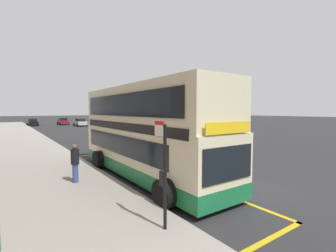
% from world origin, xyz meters
% --- Properties ---
extents(ground_plane, '(260.00, 260.00, 0.00)m').
position_xyz_m(ground_plane, '(0.00, 32.00, 0.00)').
color(ground_plane, '#28282B').
extents(pavement_near, '(6.00, 76.00, 0.14)m').
position_xyz_m(pavement_near, '(-7.00, 32.00, 0.07)').
color(pavement_near, gray).
rests_on(pavement_near, ground).
extents(double_decker_bus, '(3.22, 10.48, 4.40)m').
position_xyz_m(double_decker_bus, '(-2.46, 4.19, 2.06)').
color(double_decker_bus, beige).
rests_on(double_decker_bus, ground).
extents(bus_bay_markings, '(2.86, 14.10, 0.01)m').
position_xyz_m(bus_bay_markings, '(-2.57, 4.35, 0.01)').
color(bus_bay_markings, gold).
rests_on(bus_bay_markings, ground).
extents(bus_stop_sign, '(0.09, 0.51, 2.82)m').
position_xyz_m(bus_stop_sign, '(-4.74, -0.83, 1.79)').
color(bus_stop_sign, black).
rests_on(bus_stop_sign, pavement_near).
extents(parked_car_maroon_far, '(2.09, 4.20, 1.62)m').
position_xyz_m(parked_car_maroon_far, '(2.93, 51.96, 0.80)').
color(parked_car_maroon_far, maroon).
rests_on(parked_car_maroon_far, ground).
extents(parked_car_black_behind, '(2.09, 4.20, 1.62)m').
position_xyz_m(parked_car_black_behind, '(-3.15, 51.76, 0.80)').
color(parked_car_black_behind, black).
rests_on(parked_car_black_behind, ground).
extents(parked_car_maroon_ahead, '(2.09, 4.20, 1.62)m').
position_xyz_m(parked_car_maroon_ahead, '(2.66, 22.05, 0.80)').
color(parked_car_maroon_ahead, maroon).
rests_on(parked_car_maroon_ahead, ground).
extents(parked_car_silver_kerbside, '(2.09, 4.20, 1.62)m').
position_xyz_m(parked_car_silver_kerbside, '(4.96, 45.05, 0.80)').
color(parked_car_silver_kerbside, '#B2B5BA').
rests_on(parked_car_silver_kerbside, ground).
extents(pedestrian_waiting_near_sign, '(0.34, 0.34, 1.66)m').
position_xyz_m(pedestrian_waiting_near_sign, '(-5.66, 4.64, 1.04)').
color(pedestrian_waiting_near_sign, '#33478C').
rests_on(pedestrian_waiting_near_sign, pavement_near).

